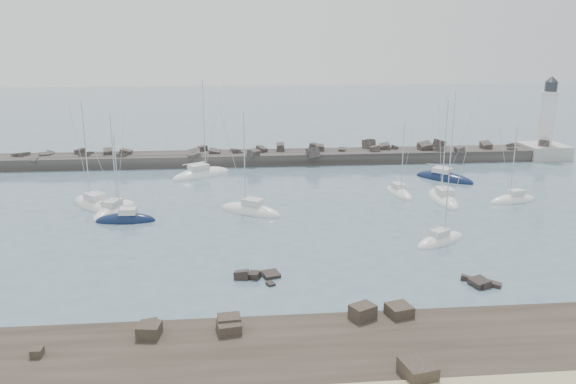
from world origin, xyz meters
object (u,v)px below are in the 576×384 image
Objects in this scene: lighthouse at (545,140)px; sailboat_10 at (443,200)px; sailboat_6 at (399,193)px; sailboat_2 at (126,220)px; sailboat_9 at (513,201)px; sailboat_3 at (115,211)px; sailboat_5 at (250,211)px; sailboat_7 at (440,241)px; sailboat_1 at (94,206)px; sailboat_8 at (444,179)px; sailboat_4 at (201,175)px.

sailboat_10 is (-26.96, -24.68, -2.94)m from lighthouse.
sailboat_6 is (-31.70, -21.21, -2.96)m from lighthouse.
sailboat_2 is 47.46m from sailboat_9.
sailboat_3 is 16.15m from sailboat_5.
sailboat_3 reaches higher than sailboat_7.
sailboat_7 is (18.90, -11.91, -0.02)m from sailboat_5.
sailboat_2 is 0.83× the size of sailboat_5.
sailboat_1 reaches higher than sailboat_3.
sailboat_1 is at bearing 139.56° from sailboat_3.
sailboat_6 is at bearing 160.40° from sailboat_9.
sailboat_9 is at bearing -69.65° from sailboat_8.
lighthouse is 1.38× the size of sailboat_9.
sailboat_3 is at bearing -40.44° from sailboat_1.
sailboat_8 reaches higher than sailboat_9.
sailboat_2 is at bearing -172.76° from sailboat_10.
sailboat_6 is at bearing 17.49° from sailboat_5.
lighthouse reaches higher than sailboat_5.
sailboat_6 is 5.87m from sailboat_10.
sailboat_5 is (6.82, -19.13, 0.00)m from sailboat_4.
sailboat_4 reaches higher than sailboat_10.
sailboat_7 is at bearing -50.35° from sailboat_4.
sailboat_9 is (14.32, 13.40, 0.01)m from sailboat_7.
sailboat_4 reaches higher than lighthouse.
sailboat_1 is at bearing 167.75° from sailboat_5.
sailboat_10 is (24.57, 2.78, 0.00)m from sailboat_5.
sailboat_5 reaches higher than sailboat_9.
sailboat_10 is (31.39, -16.35, 0.00)m from sailboat_4.
sailboat_9 is at bearing -125.18° from lighthouse.
sailboat_2 is at bearing -51.59° from sailboat_1.
sailboat_4 is at bearing 109.63° from sailboat_5.
sailboat_4 is 1.44× the size of sailboat_6.
sailboat_2 is 0.70× the size of sailboat_4.
sailboat_9 is (40.04, -17.64, -0.00)m from sailboat_4.
sailboat_10 is at bearing 68.91° from sailboat_7.
sailboat_10 is at bearing -36.24° from sailboat_6.
sailboat_10 is (4.74, -3.47, 0.01)m from sailboat_6.
sailboat_3 is at bearing 117.94° from sailboat_2.
sailboat_8 is at bearing 39.33° from sailboat_6.
sailboat_4 is (9.25, 17.55, 0.01)m from sailboat_3.
sailboat_2 is 38.98m from sailboat_10.
sailboat_4 reaches higher than sailboat_2.
sailboat_1 reaches higher than sailboat_10.
sailboat_8 is (35.57, -5.57, -0.01)m from sailboat_4.
sailboat_7 is (25.72, -31.04, -0.01)m from sailboat_4.
sailboat_8 is at bearing 20.11° from sailboat_2.
sailboat_8 is at bearing 68.87° from sailboat_7.
sailboat_9 is at bearing -19.60° from sailboat_6.
lighthouse is 26.86m from sailboat_8.
sailboat_5 is at bearing -177.44° from sailboat_9.
sailboat_10 reaches higher than sailboat_9.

